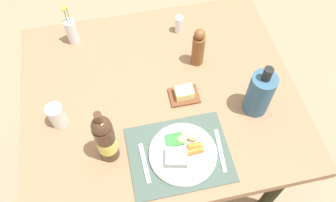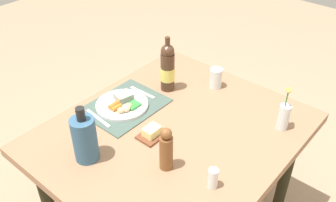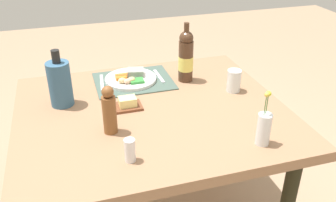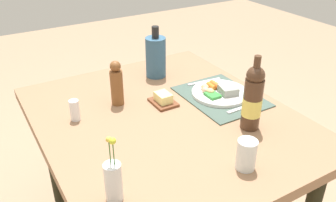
# 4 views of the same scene
# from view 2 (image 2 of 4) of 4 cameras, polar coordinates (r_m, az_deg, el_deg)

# --- Properties ---
(dining_table) EXTENTS (1.23, 1.05, 0.75)m
(dining_table) POSITION_cam_2_polar(r_m,az_deg,el_deg) (1.88, 0.82, -6.31)
(dining_table) COLOR #966E4F
(dining_table) RESTS_ON ground_plane
(placemat) EXTENTS (0.41, 0.32, 0.01)m
(placemat) POSITION_cam_2_polar(r_m,az_deg,el_deg) (1.98, -6.55, -0.72)
(placemat) COLOR #44594F
(placemat) RESTS_ON dining_table
(dinner_plate) EXTENTS (0.27, 0.27, 0.05)m
(dinner_plate) POSITION_cam_2_polar(r_m,az_deg,el_deg) (1.97, -6.92, -0.44)
(dinner_plate) COLOR white
(dinner_plate) RESTS_ON placemat
(fork) EXTENTS (0.02, 0.17, 0.00)m
(fork) POSITION_cam_2_polar(r_m,az_deg,el_deg) (2.06, -3.91, 1.31)
(fork) COLOR silver
(fork) RESTS_ON placemat
(knife) EXTENTS (0.03, 0.19, 0.00)m
(knife) POSITION_cam_2_polar(r_m,az_deg,el_deg) (1.91, -10.57, -2.59)
(knife) COLOR silver
(knife) RESTS_ON placemat
(butter_dish) EXTENTS (0.13, 0.10, 0.05)m
(butter_dish) POSITION_cam_2_polar(r_m,az_deg,el_deg) (1.77, -2.47, -4.87)
(butter_dish) COLOR brown
(butter_dish) RESTS_ON dining_table
(salt_shaker) EXTENTS (0.04, 0.04, 0.09)m
(salt_shaker) POSITION_cam_2_polar(r_m,az_deg,el_deg) (1.54, 6.85, -11.58)
(salt_shaker) COLOR white
(salt_shaker) RESTS_ON dining_table
(cooler_bottle) EXTENTS (0.11, 0.11, 0.27)m
(cooler_bottle) POSITION_cam_2_polar(r_m,az_deg,el_deg) (1.64, -12.53, -5.58)
(cooler_bottle) COLOR #355D7D
(cooler_bottle) RESTS_ON dining_table
(flower_vase) EXTENTS (0.06, 0.06, 0.23)m
(flower_vase) POSITION_cam_2_polar(r_m,az_deg,el_deg) (1.87, 17.18, -2.20)
(flower_vase) COLOR silver
(flower_vase) RESTS_ON dining_table
(water_tumbler) EXTENTS (0.07, 0.07, 0.11)m
(water_tumbler) POSITION_cam_2_polar(r_m,az_deg,el_deg) (2.11, 7.25, 3.33)
(water_tumbler) COLOR silver
(water_tumbler) RESTS_ON dining_table
(wine_bottle) EXTENTS (0.08, 0.08, 0.32)m
(wine_bottle) POSITION_cam_2_polar(r_m,az_deg,el_deg) (2.03, -0.07, 5.03)
(wine_bottle) COLOR #482E1E
(wine_bottle) RESTS_ON dining_table
(pepper_mill) EXTENTS (0.06, 0.06, 0.21)m
(pepper_mill) POSITION_cam_2_polar(r_m,az_deg,el_deg) (1.57, -0.28, -7.38)
(pepper_mill) COLOR brown
(pepper_mill) RESTS_ON dining_table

